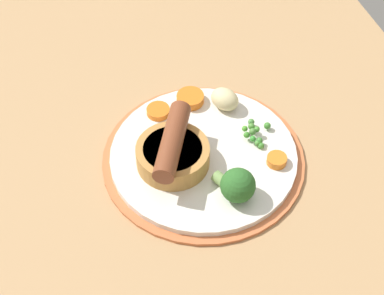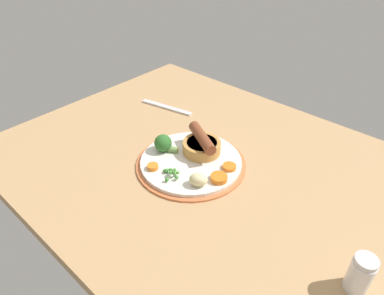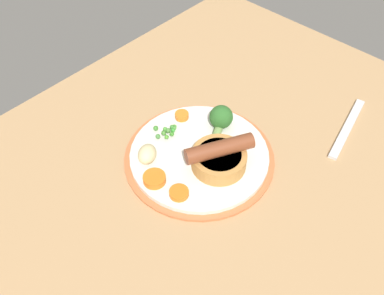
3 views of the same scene
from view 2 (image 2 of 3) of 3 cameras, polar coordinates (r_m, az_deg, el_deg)
name	(u,v)px [view 2 (image 2 of 3)]	position (r cm, az deg, el deg)	size (l,w,h in cm)	color
dining_table	(213,171)	(86.47, 3.48, -3.86)	(110.00, 80.00, 3.00)	tan
dinner_plate	(191,162)	(85.55, -0.17, -2.51)	(27.39, 27.39, 1.40)	#CC6B3D
sausage_pudding	(202,145)	(86.46, 1.65, 0.48)	(11.85, 9.68, 5.76)	#BC8442
pea_pile	(171,173)	(79.90, -3.55, -4.21)	(5.04, 4.34, 1.75)	#4B933A
broccoli_floret_near	(164,143)	(87.28, -4.74, 0.68)	(6.05, 4.68, 4.50)	#2D6628
potato_chunk_0	(198,180)	(77.00, 1.08, -5.37)	(4.24, 3.25, 3.01)	beige
carrot_slice_0	(219,178)	(78.98, 4.51, -5.09)	(3.94, 3.94, 1.25)	orange
carrot_slice_4	(153,167)	(82.54, -6.55, -3.21)	(2.67, 2.67, 1.10)	orange
carrot_slice_5	(229,167)	(82.62, 6.23, -3.23)	(3.30, 3.30, 0.90)	orange
fork	(166,107)	(110.05, -4.28, 6.71)	(18.00, 1.60, 0.60)	silver
salt_shaker	(360,274)	(66.05, 26.25, -18.39)	(3.96, 3.96, 7.64)	silver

